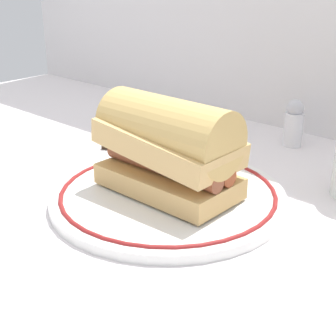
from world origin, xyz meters
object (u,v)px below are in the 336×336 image
plate (168,195)px  salt_shaker (294,123)px  butter_knife (141,148)px  sausage_sandwich (168,146)px

plate → salt_shaker: salt_shaker is taller
salt_shaker → butter_knife: (-0.17, -0.18, -0.03)m
sausage_sandwich → salt_shaker: size_ratio=2.27×
plate → butter_knife: plate is taller
plate → salt_shaker: bearing=86.9°
sausage_sandwich → butter_knife: (-0.15, 0.11, -0.07)m
plate → salt_shaker: (0.02, 0.29, 0.03)m
sausage_sandwich → butter_knife: 0.20m
plate → sausage_sandwich: (0.00, 0.00, 0.07)m
salt_shaker → butter_knife: salt_shaker is taller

